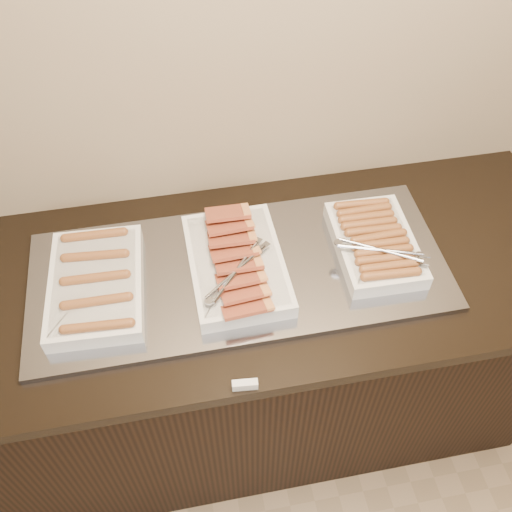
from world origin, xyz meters
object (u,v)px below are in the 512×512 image
Objects in this scene: counter at (244,352)px; dish_left at (96,284)px; dish_right at (375,243)px; warming_tray at (239,272)px; dish_center at (236,264)px.

dish_left is at bearing -180.00° from counter.
dish_left is 1.15× the size of dish_right.
warming_tray is 3.06× the size of dish_left.
dish_center reaches higher than counter.
dish_left reaches higher than warming_tray.
dish_center is 1.23× the size of dish_right.
dish_center is (-0.01, -0.00, 0.50)m from counter.
warming_tray is 0.04m from dish_center.
dish_right is (0.40, -0.00, 0.04)m from warming_tray.
warming_tray is (-0.01, 0.00, 0.46)m from counter.
dish_left is (-0.40, -0.00, 0.04)m from warming_tray.
dish_center is at bearing -178.92° from dish_right.
warming_tray is 2.86× the size of dish_center.
dish_center is at bearing -167.19° from counter.
warming_tray reaches higher than counter.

